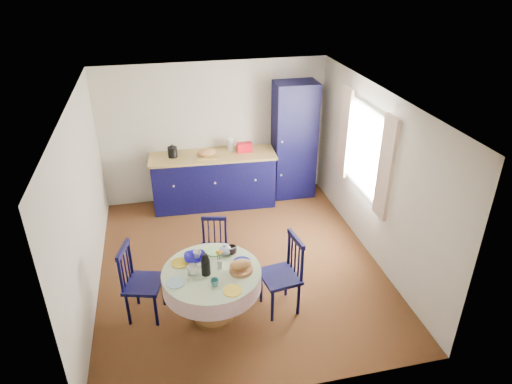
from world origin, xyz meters
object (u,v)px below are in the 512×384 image
chair_right (283,274)px  mug_a (193,270)px  mug_d (197,255)px  pantry_cabinet (294,141)px  mug_c (232,250)px  dining_table (213,279)px  kitchen_counter (214,179)px  chair_far (214,248)px  chair_left (140,282)px  mug_b (215,283)px  cobalt_bowl (195,258)px

chair_right → mug_a: bearing=-98.7°
mug_d → pantry_cabinet: bearing=52.5°
mug_a → mug_c: 0.59m
chair_right → dining_table: bearing=-98.7°
kitchen_counter → pantry_cabinet: pantry_cabinet is taller
kitchen_counter → chair_far: 2.04m
chair_far → mug_a: size_ratio=6.32×
dining_table → mug_d: (-0.15, 0.31, 0.16)m
chair_left → mug_b: bearing=-105.2°
dining_table → mug_c: dining_table is taller
mug_d → cobalt_bowl: size_ratio=0.36×
kitchen_counter → dining_table: 2.93m
mug_a → dining_table: bearing=-0.5°
mug_d → cobalt_bowl: (-0.03, -0.05, -0.01)m
chair_left → mug_a: size_ratio=7.40×
dining_table → mug_b: dining_table is taller
mug_a → mug_d: (0.08, 0.31, -0.01)m
dining_table → mug_d: bearing=115.2°
chair_right → mug_c: chair_right is taller
dining_table → cobalt_bowl: size_ratio=4.41×
chair_right → mug_b: 0.96m
mug_c → chair_left: bearing=-177.7°
mug_b → mug_d: same height
dining_table → chair_far: size_ratio=1.37×
kitchen_counter → pantry_cabinet: bearing=7.0°
pantry_cabinet → dining_table: bearing=-121.7°
dining_table → chair_right: 0.89m
chair_left → dining_table: bearing=-89.7°
pantry_cabinet → cobalt_bowl: size_ratio=7.88×
kitchen_counter → dining_table: size_ratio=1.86×
chair_right → mug_a: 1.14m
mug_c → mug_b: bearing=-117.4°
pantry_cabinet → dining_table: pantry_cabinet is taller
chair_right → mug_d: size_ratio=10.71×
pantry_cabinet → mug_a: pantry_cabinet is taller
kitchen_counter → chair_right: bearing=-77.6°
chair_left → chair_far: (1.00, 0.63, -0.08)m
mug_a → mug_b: (0.22, -0.28, -0.01)m
dining_table → mug_b: 0.32m
mug_b → mug_c: mug_c is taller
dining_table → chair_left: chair_left is taller
kitchen_counter → mug_c: size_ratio=16.50×
kitchen_counter → chair_left: bearing=-112.7°
pantry_cabinet → mug_b: pantry_cabinet is taller
chair_left → cobalt_bowl: 0.74m
dining_table → mug_b: bearing=-91.6°
pantry_cabinet → mug_b: bearing=-119.5°
dining_table → chair_far: dining_table is taller
chair_far → cobalt_bowl: 0.76m
pantry_cabinet → mug_c: (-1.63, -2.70, -0.29)m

